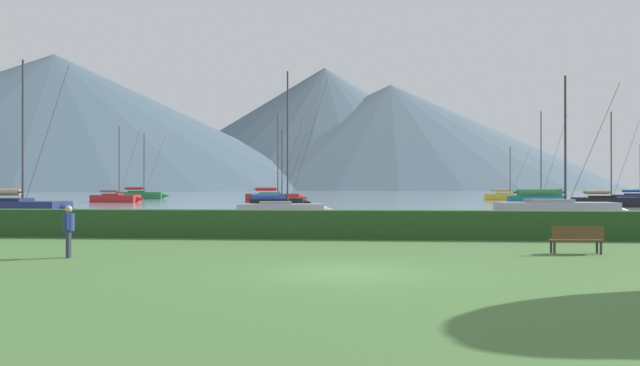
{
  "coord_description": "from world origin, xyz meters",
  "views": [
    {
      "loc": [
        0.74,
        -17.08,
        2.29
      ],
      "look_at": [
        -6.31,
        67.78,
        2.61
      ],
      "focal_mm": 36.56,
      "sensor_mm": 36.0,
      "label": 1
    }
  ],
  "objects_px": {
    "sailboat_slip_0": "(607,201)",
    "sailboat_slip_3": "(274,197)",
    "sailboat_slip_7": "(537,199)",
    "sailboat_slip_4": "(637,197)",
    "sailboat_slip_9": "(141,195)",
    "sailboat_slip_10": "(282,209)",
    "sailboat_slip_2": "(557,209)",
    "sailboat_slip_6": "(507,196)",
    "sailboat_slip_11": "(116,198)",
    "sailboat_slip_12": "(16,208)",
    "sailboat_slip_8": "(278,201)",
    "park_bench_near_path": "(577,238)",
    "person_standing_walker": "(69,227)"
  },
  "relations": [
    {
      "from": "sailboat_slip_12",
      "to": "park_bench_near_path",
      "type": "height_order",
      "value": "sailboat_slip_12"
    },
    {
      "from": "sailboat_slip_7",
      "to": "sailboat_slip_12",
      "type": "xyz_separation_m",
      "value": [
        -44.88,
        -37.26,
        0.07
      ]
    },
    {
      "from": "sailboat_slip_9",
      "to": "sailboat_slip_6",
      "type": "bearing_deg",
      "value": -9.67
    },
    {
      "from": "sailboat_slip_12",
      "to": "person_standing_walker",
      "type": "distance_m",
      "value": 28.47
    },
    {
      "from": "sailboat_slip_0",
      "to": "park_bench_near_path",
      "type": "bearing_deg",
      "value": -109.7
    },
    {
      "from": "sailboat_slip_0",
      "to": "sailboat_slip_4",
      "type": "xyz_separation_m",
      "value": [
        13.18,
        25.87,
        -0.04
      ]
    },
    {
      "from": "sailboat_slip_2",
      "to": "sailboat_slip_11",
      "type": "bearing_deg",
      "value": 135.04
    },
    {
      "from": "sailboat_slip_4",
      "to": "sailboat_slip_9",
      "type": "relative_size",
      "value": 0.73
    },
    {
      "from": "sailboat_slip_9",
      "to": "park_bench_near_path",
      "type": "bearing_deg",
      "value": -67.09
    },
    {
      "from": "sailboat_slip_2",
      "to": "sailboat_slip_10",
      "type": "bearing_deg",
      "value": 168.92
    },
    {
      "from": "sailboat_slip_7",
      "to": "sailboat_slip_10",
      "type": "height_order",
      "value": "sailboat_slip_7"
    },
    {
      "from": "sailboat_slip_7",
      "to": "sailboat_slip_11",
      "type": "height_order",
      "value": "sailboat_slip_7"
    },
    {
      "from": "sailboat_slip_6",
      "to": "sailboat_slip_11",
      "type": "relative_size",
      "value": 0.81
    },
    {
      "from": "sailboat_slip_7",
      "to": "sailboat_slip_10",
      "type": "bearing_deg",
      "value": -126.56
    },
    {
      "from": "sailboat_slip_6",
      "to": "sailboat_slip_10",
      "type": "xyz_separation_m",
      "value": [
        -26.98,
        -55.59,
        -0.0
      ]
    },
    {
      "from": "sailboat_slip_10",
      "to": "sailboat_slip_3",
      "type": "bearing_deg",
      "value": 90.91
    },
    {
      "from": "park_bench_near_path",
      "to": "person_standing_walker",
      "type": "bearing_deg",
      "value": -175.18
    },
    {
      "from": "sailboat_slip_2",
      "to": "park_bench_near_path",
      "type": "bearing_deg",
      "value": -107.19
    },
    {
      "from": "sailboat_slip_2",
      "to": "sailboat_slip_6",
      "type": "xyz_separation_m",
      "value": [
        8.42,
        58.08,
        -0.11
      ]
    },
    {
      "from": "sailboat_slip_3",
      "to": "sailboat_slip_7",
      "type": "height_order",
      "value": "sailboat_slip_3"
    },
    {
      "from": "sailboat_slip_8",
      "to": "sailboat_slip_0",
      "type": "bearing_deg",
      "value": 2.67
    },
    {
      "from": "sailboat_slip_12",
      "to": "person_standing_walker",
      "type": "relative_size",
      "value": 6.74
    },
    {
      "from": "sailboat_slip_6",
      "to": "sailboat_slip_11",
      "type": "distance_m",
      "value": 57.51
    },
    {
      "from": "sailboat_slip_7",
      "to": "sailboat_slip_11",
      "type": "xyz_separation_m",
      "value": [
        -54.4,
        3.89,
        -0.03
      ]
    },
    {
      "from": "sailboat_slip_2",
      "to": "sailboat_slip_6",
      "type": "bearing_deg",
      "value": 78.3
    },
    {
      "from": "sailboat_slip_0",
      "to": "sailboat_slip_7",
      "type": "xyz_separation_m",
      "value": [
        -4.7,
        10.13,
        0.02
      ]
    },
    {
      "from": "sailboat_slip_0",
      "to": "sailboat_slip_4",
      "type": "relative_size",
      "value": 1.24
    },
    {
      "from": "sailboat_slip_4",
      "to": "sailboat_slip_9",
      "type": "distance_m",
      "value": 77.1
    },
    {
      "from": "sailboat_slip_4",
      "to": "park_bench_near_path",
      "type": "xyz_separation_m",
      "value": [
        -30.96,
        -74.49,
        -0.06
      ]
    },
    {
      "from": "sailboat_slip_10",
      "to": "sailboat_slip_6",
      "type": "bearing_deg",
      "value": 55.52
    },
    {
      "from": "sailboat_slip_6",
      "to": "sailboat_slip_8",
      "type": "relative_size",
      "value": 0.99
    },
    {
      "from": "sailboat_slip_0",
      "to": "sailboat_slip_9",
      "type": "xyz_separation_m",
      "value": [
        -63.38,
        35.02,
        0.09
      ]
    },
    {
      "from": "sailboat_slip_9",
      "to": "person_standing_walker",
      "type": "relative_size",
      "value": 6.74
    },
    {
      "from": "sailboat_slip_0",
      "to": "sailboat_slip_3",
      "type": "xyz_separation_m",
      "value": [
        -38.13,
        17.35,
        0.09
      ]
    },
    {
      "from": "sailboat_slip_10",
      "to": "sailboat_slip_8",
      "type": "bearing_deg",
      "value": 90.39
    },
    {
      "from": "sailboat_slip_2",
      "to": "sailboat_slip_4",
      "type": "relative_size",
      "value": 1.17
    },
    {
      "from": "sailboat_slip_0",
      "to": "sailboat_slip_3",
      "type": "distance_m",
      "value": 41.9
    },
    {
      "from": "sailboat_slip_6",
      "to": "sailboat_slip_4",
      "type": "bearing_deg",
      "value": -17.52
    },
    {
      "from": "sailboat_slip_4",
      "to": "sailboat_slip_10",
      "type": "bearing_deg",
      "value": -138.71
    },
    {
      "from": "sailboat_slip_11",
      "to": "park_bench_near_path",
      "type": "relative_size",
      "value": 5.96
    },
    {
      "from": "sailboat_slip_11",
      "to": "sailboat_slip_12",
      "type": "bearing_deg",
      "value": -70.31
    },
    {
      "from": "sailboat_slip_6",
      "to": "sailboat_slip_8",
      "type": "xyz_separation_m",
      "value": [
        -30.7,
        -32.04,
        -0.05
      ]
    },
    {
      "from": "sailboat_slip_0",
      "to": "sailboat_slip_10",
      "type": "relative_size",
      "value": 0.96
    },
    {
      "from": "sailboat_slip_0",
      "to": "sailboat_slip_7",
      "type": "bearing_deg",
      "value": 115.27
    },
    {
      "from": "sailboat_slip_2",
      "to": "sailboat_slip_12",
      "type": "xyz_separation_m",
      "value": [
        -37.05,
        0.05,
        0.01
      ]
    },
    {
      "from": "sailboat_slip_8",
      "to": "sailboat_slip_11",
      "type": "relative_size",
      "value": 0.81
    },
    {
      "from": "sailboat_slip_7",
      "to": "person_standing_walker",
      "type": "relative_size",
      "value": 6.86
    },
    {
      "from": "sailboat_slip_0",
      "to": "sailboat_slip_8",
      "type": "height_order",
      "value": "sailboat_slip_0"
    },
    {
      "from": "sailboat_slip_9",
      "to": "person_standing_walker",
      "type": "xyz_separation_m",
      "value": [
        29.24,
        -86.07,
        0.25
      ]
    },
    {
      "from": "sailboat_slip_10",
      "to": "park_bench_near_path",
      "type": "distance_m",
      "value": 27.38
    }
  ]
}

